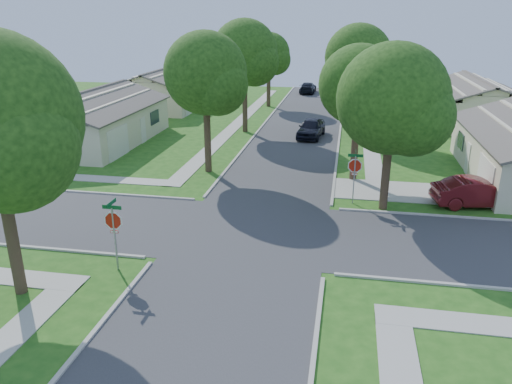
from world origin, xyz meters
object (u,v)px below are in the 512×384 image
Objects in this scene: stop_sign_sw at (113,224)px; tree_e_near at (360,89)px; car_driveway at (477,192)px; car_curb_east at (311,128)px; tree_ne_corner at (393,104)px; house_ne_far at (474,106)px; stop_sign_ne at (355,168)px; tree_w_mid at (245,56)px; tree_e_far at (357,53)px; tree_w_far at (269,56)px; car_curb_west at (308,88)px; tree_w_near at (206,77)px; house_nw_near at (92,124)px; tree_e_mid at (359,61)px; house_nw_far at (166,93)px.

stop_sign_sw is 0.36× the size of tree_e_near.
car_curb_east reaches higher than car_driveway.
tree_ne_corner is 7.00m from car_driveway.
car_curb_east is at bearing 24.60° from car_driveway.
house_ne_far is (11.24, 19.99, -4.13)m from tree_e_near.
tree_ne_corner reaches higher than stop_sign_sw.
stop_sign_ne is 0.31× the size of tree_w_mid.
tree_e_far is 1.01× the size of tree_ne_corner.
tree_w_far reaches higher than stop_sign_sw.
car_curb_west is at bearing 137.39° from house_ne_far.
tree_w_near is 36.38m from car_curb_west.
tree_w_far is 0.59× the size of house_nw_near.
tree_w_far is 1.68× the size of car_curb_west.
stop_sign_sw is 0.22× the size of house_nw_near.
tree_w_far is at bearing 125.90° from tree_e_mid.
tree_e_near reaches higher than stop_sign_ne.
house_nw_near reaches higher than car_driveway.
tree_w_mid is 24.74m from car_curb_west.
house_ne_far is at bearing -21.69° from car_driveway.
stop_sign_ne is 11.07m from tree_w_near.
tree_w_far reaches higher than car_curb_east.
house_ne_far is (20.63, 7.99, -4.97)m from tree_w_mid.
house_nw_near is 2.85× the size of car_curb_west.
tree_ne_corner reaches higher than car_driveway.
tree_e_far is 1.83× the size of car_curb_west.
tree_w_far is 15.96m from car_curb_east.
tree_e_mid reaches higher than stop_sign_sw.
house_ne_far is 17.37m from car_curb_east.
stop_sign_ne is at bearing -90.20° from tree_e_mid.
house_nw_far is at bearing 127.16° from stop_sign_ne.
stop_sign_sw reaches higher than car_curb_east.
house_nw_near is 17.00m from house_nw_far.
stop_sign_ne is at bearing -114.93° from house_ne_far.
tree_e_mid reaches higher than tree_ne_corner.
tree_w_mid is 8.23m from car_curb_east.
tree_w_mid reaches higher than car_driveway.
stop_sign_ne is 0.37× the size of tree_w_far.
car_curb_east is at bearing 15.99° from house_nw_near.
tree_ne_corner is (1.60, -16.80, -0.66)m from tree_e_mid.
tree_e_mid is at bearing -54.10° from tree_w_far.
stop_sign_ne is 6.74m from car_driveway.
stop_sign_ne is (9.40, 9.40, 0.00)m from stop_sign_sw.
tree_e_near is at bearing -90.00° from tree_e_far.
car_driveway is (-4.71, -23.50, -0.74)m from house_ne_far.
tree_e_near is 0.61× the size of house_nw_near.
car_driveway is (4.92, 1.29, -4.82)m from tree_ne_corner.
tree_e_far is at bearing 42.50° from house_nw_near.
car_curb_east is (-5.16, 15.72, -4.80)m from tree_ne_corner.
tree_w_far is at bearing 18.85° from car_driveway.
tree_w_far is (-9.40, -0.00, -0.47)m from tree_e_far.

